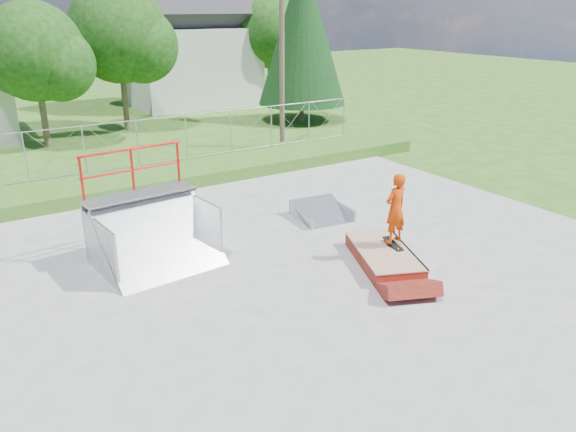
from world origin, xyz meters
name	(u,v)px	position (x,y,z in m)	size (l,w,h in m)	color
ground	(283,282)	(0.00, 0.00, 0.00)	(120.00, 120.00, 0.00)	#2A5B1A
concrete_pad	(283,281)	(0.00, 0.00, 0.02)	(20.00, 16.00, 0.04)	gray
grass_berm	(149,178)	(0.00, 9.50, 0.25)	(24.00, 3.00, 0.50)	#2A5B1A
grind_box	(383,257)	(2.74, -0.56, 0.20)	(2.28, 3.04, 0.41)	maroon
quarter_pipe	(155,213)	(-2.22, 2.56, 1.44)	(2.88, 2.44, 2.88)	#9A9CA2
flat_bank_ramp	(322,212)	(3.34, 3.00, 0.24)	(1.55, 1.65, 0.48)	#9A9CA2
skateboard	(393,244)	(3.12, -0.49, 0.45)	(0.22, 0.80, 0.02)	black
skater	(395,211)	(3.12, -0.49, 1.38)	(0.68, 0.44, 1.85)	#CF3B06
chain_link_fence	(138,143)	(0.00, 10.50, 1.40)	(20.00, 0.06, 1.80)	#9B9FA4
gable_house	(190,46)	(9.00, 26.00, 3.84)	(8.40, 6.08, 8.94)	#BABAB5
utility_pole	(282,61)	(7.50, 12.00, 4.00)	(0.24, 0.24, 8.00)	brown
tree_left_near	(41,56)	(-1.75, 17.83, 4.24)	(4.76, 4.48, 6.65)	brown
tree_center	(125,37)	(2.78, 19.81, 4.85)	(5.44, 5.12, 7.60)	brown
tree_right_far	(274,34)	(14.27, 23.82, 4.54)	(5.10, 4.80, 7.12)	brown
tree_back_mid	(126,50)	(5.21, 27.86, 3.63)	(4.08, 3.84, 5.70)	brown
conifer_tree	(303,31)	(12.00, 17.00, 5.05)	(5.04, 5.04, 9.10)	brown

